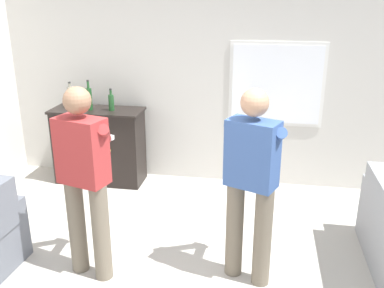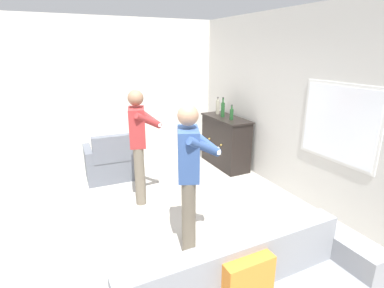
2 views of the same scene
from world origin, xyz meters
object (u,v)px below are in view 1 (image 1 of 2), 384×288
(person_standing_right, at_px, (252,179))
(person_standing_left, at_px, (85,175))
(bottle_wine_green, at_px, (111,102))
(sideboard_cabinet, at_px, (99,146))
(bottle_spirits_clear, at_px, (71,97))
(bottle_liquor_amber, at_px, (89,98))

(person_standing_right, bearing_deg, person_standing_left, -172.87)
(bottle_wine_green, xyz_separation_m, person_standing_left, (0.45, -1.88, -0.14))
(sideboard_cabinet, distance_m, person_standing_left, 2.06)
(sideboard_cabinet, xyz_separation_m, bottle_wine_green, (0.21, -0.02, 0.59))
(bottle_spirits_clear, relative_size, person_standing_left, 0.20)
(person_standing_left, height_order, person_standing_right, same)
(sideboard_cabinet, distance_m, bottle_spirits_clear, 0.71)
(bottle_liquor_amber, distance_m, bottle_spirits_clear, 0.27)
(sideboard_cabinet, relative_size, bottle_wine_green, 4.19)
(bottle_liquor_amber, bearing_deg, person_standing_right, -39.20)
(sideboard_cabinet, height_order, bottle_liquor_amber, bottle_liquor_amber)
(bottle_spirits_clear, xyz_separation_m, person_standing_left, (0.99, -1.91, -0.18))
(bottle_wine_green, distance_m, bottle_spirits_clear, 0.55)
(bottle_wine_green, distance_m, person_standing_left, 1.94)
(bottle_wine_green, relative_size, person_standing_right, 0.16)
(bottle_spirits_clear, distance_m, person_standing_left, 2.16)
(bottle_spirits_clear, xyz_separation_m, person_standing_right, (2.35, -1.74, -0.18))
(bottle_wine_green, height_order, person_standing_left, person_standing_left)
(sideboard_cabinet, relative_size, person_standing_left, 0.69)
(bottle_wine_green, height_order, person_standing_right, person_standing_right)
(bottle_wine_green, bearing_deg, bottle_liquor_amber, -176.18)
(bottle_liquor_amber, bearing_deg, bottle_wine_green, 3.82)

